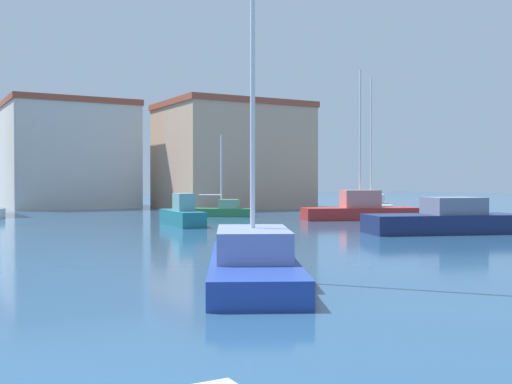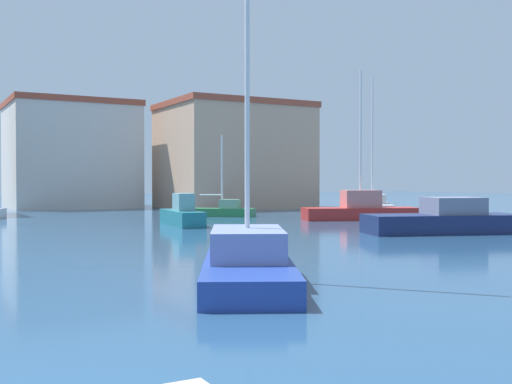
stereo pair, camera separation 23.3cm
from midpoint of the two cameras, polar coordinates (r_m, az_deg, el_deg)
The scene contains 9 objects.
water at distance 29.31m, azimuth 1.75°, elevation -3.63°, with size 160.00×160.00×0.00m, color navy.
sailboat_red_center_channel at distance 38.21m, azimuth 9.79°, elevation -1.59°, with size 7.26×4.29×9.13m.
motorboat_teal_far_right at distance 33.13m, azimuth -6.64°, elevation -2.12°, with size 1.85×4.98×1.72m.
sailboat_blue_far_left at distance 14.92m, azimuth -0.36°, elevation -6.15°, with size 5.12×7.52×10.68m.
sailboat_grey_distant_north at distance 47.41m, azimuth 10.80°, elevation -1.23°, with size 7.19×8.31×10.13m.
motorboat_navy_distant_east at distance 29.44m, azimuth 17.21°, elevation -2.50°, with size 7.44×4.63×1.63m.
sailboat_green_behind_lamppost at distance 41.27m, azimuth -2.87°, elevation -1.67°, with size 4.23×3.94×5.42m.
yacht_club at distance 57.25m, azimuth -16.62°, elevation 3.31°, with size 10.61×9.64×9.33m.
waterfront_apartments at distance 54.44m, azimuth -1.96°, elevation 3.38°, with size 11.89×9.82×9.16m.
Camera 2 is at (0.19, -5.17, 2.41)m, focal length 43.35 mm.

